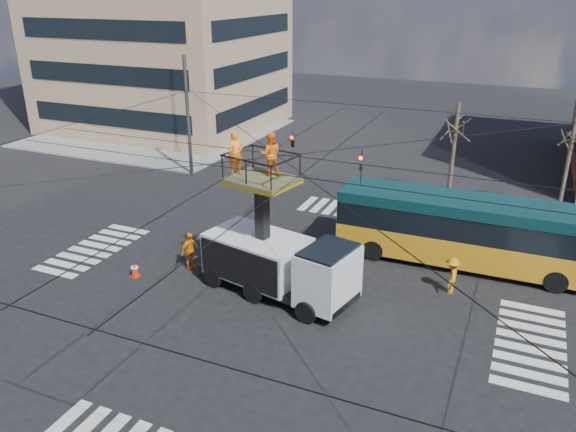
{
  "coord_description": "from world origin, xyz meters",
  "views": [
    {
      "loc": [
        8.7,
        -19.15,
        12.02
      ],
      "look_at": [
        -0.45,
        1.98,
        2.57
      ],
      "focal_mm": 35.0,
      "sensor_mm": 36.0,
      "label": 1
    }
  ],
  "objects_px": {
    "traffic_cone": "(135,269)",
    "flagger": "(451,276)",
    "utility_truck": "(278,247)",
    "worker_ground": "(190,251)",
    "city_bus": "(472,231)"
  },
  "relations": [
    {
      "from": "utility_truck",
      "to": "worker_ground",
      "type": "height_order",
      "value": "utility_truck"
    },
    {
      "from": "traffic_cone",
      "to": "flagger",
      "type": "bearing_deg",
      "value": 17.41
    },
    {
      "from": "utility_truck",
      "to": "worker_ground",
      "type": "distance_m",
      "value": 4.8
    },
    {
      "from": "traffic_cone",
      "to": "utility_truck",
      "type": "bearing_deg",
      "value": 10.72
    },
    {
      "from": "utility_truck",
      "to": "flagger",
      "type": "distance_m",
      "value": 7.36
    },
    {
      "from": "utility_truck",
      "to": "traffic_cone",
      "type": "relative_size",
      "value": 10.53
    },
    {
      "from": "flagger",
      "to": "utility_truck",
      "type": "bearing_deg",
      "value": -67.96
    },
    {
      "from": "traffic_cone",
      "to": "worker_ground",
      "type": "bearing_deg",
      "value": 41.47
    },
    {
      "from": "city_bus",
      "to": "traffic_cone",
      "type": "xyz_separation_m",
      "value": [
        -13.5,
        -7.07,
        -1.38
      ]
    },
    {
      "from": "utility_truck",
      "to": "city_bus",
      "type": "relative_size",
      "value": 0.6
    },
    {
      "from": "utility_truck",
      "to": "flagger",
      "type": "relative_size",
      "value": 4.53
    },
    {
      "from": "utility_truck",
      "to": "traffic_cone",
      "type": "distance_m",
      "value": 6.83
    },
    {
      "from": "city_bus",
      "to": "worker_ground",
      "type": "xyz_separation_m",
      "value": [
        -11.64,
        -5.43,
        -0.84
      ]
    },
    {
      "from": "traffic_cone",
      "to": "flagger",
      "type": "relative_size",
      "value": 0.43
    },
    {
      "from": "worker_ground",
      "to": "flagger",
      "type": "relative_size",
      "value": 1.1
    }
  ]
}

